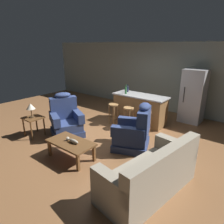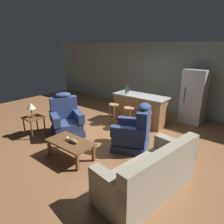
# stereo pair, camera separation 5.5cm
# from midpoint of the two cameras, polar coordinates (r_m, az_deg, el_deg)

# --- Properties ---
(ground_plane) EXTENTS (12.00, 12.00, 0.00)m
(ground_plane) POSITION_cam_midpoint_polar(r_m,az_deg,el_deg) (5.80, 1.03, -6.83)
(ground_plane) COLOR brown
(back_wall) EXTENTS (12.00, 0.05, 2.60)m
(back_wall) POSITION_cam_midpoint_polar(r_m,az_deg,el_deg) (8.02, 15.19, 9.47)
(back_wall) COLOR #939E93
(back_wall) RESTS_ON ground_plane
(coffee_table) EXTENTS (1.10, 0.60, 0.42)m
(coffee_table) POSITION_cam_midpoint_polar(r_m,az_deg,el_deg) (4.68, -11.47, -8.86)
(coffee_table) COLOR brown
(coffee_table) RESTS_ON ground_plane
(fish_figurine) EXTENTS (0.34, 0.10, 0.10)m
(fish_figurine) POSITION_cam_midpoint_polar(r_m,az_deg,el_deg) (4.58, -10.99, -8.05)
(fish_figurine) COLOR #4C3823
(fish_figurine) RESTS_ON coffee_table
(couch) EXTENTS (1.12, 2.01, 0.94)m
(couch) POSITION_cam_midpoint_polar(r_m,az_deg,el_deg) (3.70, 11.16, -17.34)
(couch) COLOR #9E937F
(couch) RESTS_ON ground_plane
(recliner_near_lamp) EXTENTS (1.13, 1.13, 1.20)m
(recliner_near_lamp) POSITION_cam_midpoint_polar(r_m,az_deg,el_deg) (5.92, -12.71, -2.28)
(recliner_near_lamp) COLOR navy
(recliner_near_lamp) RESTS_ON ground_plane
(recliner_near_island) EXTENTS (1.09, 1.09, 1.20)m
(recliner_near_island) POSITION_cam_midpoint_polar(r_m,az_deg,el_deg) (5.01, 6.69, -5.88)
(recliner_near_island) COLOR navy
(recliner_near_island) RESTS_ON ground_plane
(end_table) EXTENTS (0.48, 0.48, 0.56)m
(end_table) POSITION_cam_midpoint_polar(r_m,az_deg,el_deg) (6.08, -21.24, -2.20)
(end_table) COLOR brown
(end_table) RESTS_ON ground_plane
(table_lamp) EXTENTS (0.24, 0.24, 0.41)m
(table_lamp) POSITION_cam_midpoint_polar(r_m,az_deg,el_deg) (5.94, -21.89, 1.42)
(table_lamp) COLOR #4C3823
(table_lamp) RESTS_ON end_table
(kitchen_island) EXTENTS (1.80, 0.70, 0.95)m
(kitchen_island) POSITION_cam_midpoint_polar(r_m,az_deg,el_deg) (6.66, 8.23, 0.86)
(kitchen_island) COLOR olive
(kitchen_island) RESTS_ON ground_plane
(bar_stool_left) EXTENTS (0.32, 0.32, 0.68)m
(bar_stool_left) POSITION_cam_midpoint_polar(r_m,az_deg,el_deg) (6.50, 0.76, 0.53)
(bar_stool_left) COLOR #A87A47
(bar_stool_left) RESTS_ON ground_plane
(bar_stool_middle) EXTENTS (0.32, 0.32, 0.68)m
(bar_stool_middle) POSITION_cam_midpoint_polar(r_m,az_deg,el_deg) (6.17, 5.08, -0.56)
(bar_stool_middle) COLOR #A87A47
(bar_stool_middle) RESTS_ON ground_plane
(bar_stool_right) EXTENTS (0.32, 0.32, 0.68)m
(bar_stool_right) POSITION_cam_midpoint_polar(r_m,az_deg,el_deg) (5.88, 9.85, -1.75)
(bar_stool_right) COLOR #A87A47
(bar_stool_right) RESTS_ON ground_plane
(refrigerator) EXTENTS (0.70, 0.69, 1.76)m
(refrigerator) POSITION_cam_midpoint_polar(r_m,az_deg,el_deg) (7.13, 22.55, 4.14)
(refrigerator) COLOR #B7B7BC
(refrigerator) RESTS_ON ground_plane
(bottle_tall_green) EXTENTS (0.07, 0.07, 0.31)m
(bottle_tall_green) POSITION_cam_midpoint_polar(r_m,az_deg,el_deg) (6.61, 4.32, 6.18)
(bottle_tall_green) COLOR #2D6B38
(bottle_tall_green) RESTS_ON kitchen_island
(bottle_short_amber) EXTENTS (0.06, 0.06, 0.27)m
(bottle_short_amber) POSITION_cam_midpoint_polar(r_m,az_deg,el_deg) (6.92, 4.86, 6.57)
(bottle_short_amber) COLOR #23284C
(bottle_short_amber) RESTS_ON kitchen_island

